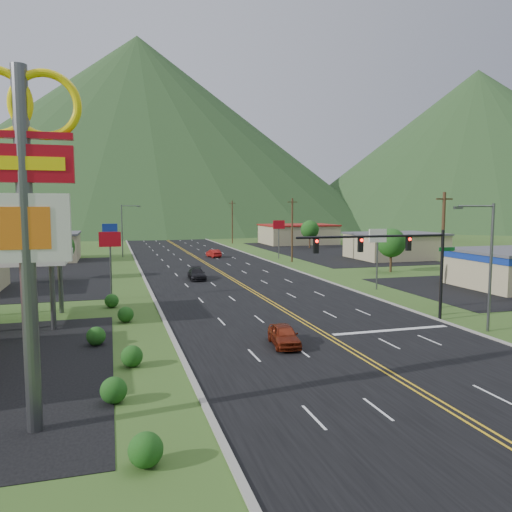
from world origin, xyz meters
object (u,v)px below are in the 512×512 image
object	(u,v)px
car_red_near	(284,336)
traffic_signal	(396,253)
streetlight_east	(487,258)
car_red_far	(214,254)
streetlight_west	(124,227)
pylon_sign	(24,193)
car_dark_mid	(197,274)

from	to	relation	value
car_red_near	traffic_signal	bearing A→B (deg)	25.67
streetlight_east	car_red_far	size ratio (longest dim) A/B	2.22
streetlight_east	streetlight_west	bearing A→B (deg)	110.86
streetlight_east	pylon_sign	bearing A→B (deg)	-164.15
traffic_signal	car_red_far	world-z (taller)	traffic_signal
pylon_sign	car_dark_mid	world-z (taller)	pylon_sign
streetlight_east	car_red_far	distance (m)	55.80
streetlight_east	car_red_near	world-z (taller)	streetlight_east
pylon_sign	traffic_signal	xyz separation A→B (m)	(23.48, 12.00, -3.97)
streetlight_east	streetlight_west	xyz separation A→B (m)	(-22.86, 60.00, 0.00)
pylon_sign	car_red_far	distance (m)	66.64
streetlight_west	car_red_far	xyz separation A→B (m)	(14.61, -5.00, -4.51)
car_red_near	car_red_far	xyz separation A→B (m)	(6.54, 54.52, 0.00)
pylon_sign	car_red_near	distance (m)	18.05
streetlight_east	streetlight_west	size ratio (longest dim) A/B	1.00
car_red_near	streetlight_west	bearing A→B (deg)	104.19
streetlight_west	streetlight_east	bearing A→B (deg)	-69.14
pylon_sign	car_red_near	world-z (taller)	pylon_sign
streetlight_west	car_red_far	size ratio (longest dim) A/B	2.22
pylon_sign	car_dark_mid	xyz separation A→B (m)	(12.85, 38.16, -8.63)
pylon_sign	streetlight_west	xyz separation A→B (m)	(5.32, 68.00, -4.12)
pylon_sign	streetlight_east	bearing A→B (deg)	15.85
streetlight_east	car_red_near	distance (m)	15.47
traffic_signal	car_red_near	size ratio (longest dim) A/B	3.34
car_red_near	car_red_far	world-z (taller)	car_red_far
traffic_signal	car_dark_mid	distance (m)	28.62
traffic_signal	car_dark_mid	bearing A→B (deg)	112.12
streetlight_west	car_dark_mid	xyz separation A→B (m)	(7.53, -29.84, -4.52)
streetlight_east	car_red_near	xyz separation A→B (m)	(-14.79, 0.48, -4.51)
traffic_signal	car_red_far	bearing A→B (deg)	93.99
pylon_sign	streetlight_east	xyz separation A→B (m)	(28.18, 8.00, -4.12)
car_dark_mid	traffic_signal	bearing A→B (deg)	-65.89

